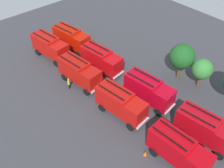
{
  "coord_description": "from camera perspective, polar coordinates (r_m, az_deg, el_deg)",
  "views": [
    {
      "loc": [
        20.5,
        -18.14,
        25.79
      ],
      "look_at": [
        0.0,
        0.0,
        1.4
      ],
      "focal_mm": 40.87,
      "sensor_mm": 36.0,
      "label": 1
    }
  ],
  "objects": [
    {
      "name": "fire_truck_1",
      "position": [
        37.93,
        -7.33,
        2.77
      ],
      "size": [
        7.43,
        3.41,
        3.88
      ],
      "rotation": [
        0.0,
        0.0,
        0.11
      ],
      "color": "#B20F0A",
      "rests_on": "ground"
    },
    {
      "name": "fire_truck_7",
      "position": [
        32.08,
        20.13,
        -9.26
      ],
      "size": [
        7.46,
        3.52,
        3.88
      ],
      "rotation": [
        0.0,
        0.0,
        0.13
      ],
      "color": "#AD0811",
      "rests_on": "ground"
    },
    {
      "name": "firefighter_2",
      "position": [
        34.97,
        22.29,
        -7.81
      ],
      "size": [
        0.48,
        0.42,
        1.64
      ],
      "rotation": [
        0.0,
        0.0,
        1.05
      ],
      "color": "black",
      "rests_on": "ground"
    },
    {
      "name": "fire_truck_5",
      "position": [
        40.12,
        -2.44,
        5.57
      ],
      "size": [
        7.44,
        3.45,
        3.88
      ],
      "rotation": [
        0.0,
        0.0,
        0.12
      ],
      "color": "#BC090E",
      "rests_on": "ground"
    },
    {
      "name": "fire_truck_2",
      "position": [
        32.93,
        1.96,
        -4.19
      ],
      "size": [
        7.44,
        3.44,
        3.88
      ],
      "rotation": [
        0.0,
        0.0,
        0.12
      ],
      "color": "#B80F0B",
      "rests_on": "ground"
    },
    {
      "name": "fire_truck_3",
      "position": [
        29.34,
        14.7,
        -14.05
      ],
      "size": [
        7.33,
        3.11,
        3.88
      ],
      "rotation": [
        0.0,
        0.0,
        0.06
      ],
      "color": "#B3050C",
      "rests_on": "ground"
    },
    {
      "name": "fire_truck_0",
      "position": [
        44.37,
        -13.69,
        8.24
      ],
      "size": [
        7.46,
        3.52,
        3.88
      ],
      "rotation": [
        0.0,
        0.0,
        0.13
      ],
      "color": "#BC0F0B",
      "rests_on": "ground"
    },
    {
      "name": "fire_truck_6",
      "position": [
        35.02,
        8.2,
        -1.27
      ],
      "size": [
        7.42,
        3.39,
        3.88
      ],
      "rotation": [
        0.0,
        0.0,
        0.11
      ],
      "color": "#B50516",
      "rests_on": "ground"
    },
    {
      "name": "traffic_cone_0",
      "position": [
        30.63,
        7.45,
        -15.12
      ],
      "size": [
        0.44,
        0.44,
        0.63
      ],
      "primitive_type": "cone",
      "color": "#F2600C",
      "rests_on": "ground"
    },
    {
      "name": "tree_0",
      "position": [
        38.95,
        15.4,
        5.94
      ],
      "size": [
        3.78,
        3.78,
        5.86
      ],
      "color": "brown",
      "rests_on": "ground"
    },
    {
      "name": "ground_plane",
      "position": [
        37.6,
        0.0,
        -1.59
      ],
      "size": [
        64.04,
        64.04,
        0.0
      ],
      "primitive_type": "plane",
      "color": "#38383D"
    },
    {
      "name": "firefighter_0",
      "position": [
        37.93,
        -9.64,
        0.19
      ],
      "size": [
        0.47,
        0.46,
        1.77
      ],
      "rotation": [
        0.0,
        0.0,
        3.95
      ],
      "color": "black",
      "rests_on": "ground"
    },
    {
      "name": "firefighter_1",
      "position": [
        34.85,
        4.78,
        -3.73
      ],
      "size": [
        0.48,
        0.44,
        1.83
      ],
      "rotation": [
        0.0,
        0.0,
        0.97
      ],
      "color": "black",
      "rests_on": "ground"
    },
    {
      "name": "tree_1",
      "position": [
        38.65,
        19.51,
        3.13
      ],
      "size": [
        3.04,
        3.04,
        4.71
      ],
      "color": "brown",
      "rests_on": "ground"
    },
    {
      "name": "fire_truck_4",
      "position": [
        45.9,
        -9.1,
        10.16
      ],
      "size": [
        7.5,
        3.67,
        3.88
      ],
      "rotation": [
        0.0,
        0.0,
        0.16
      ],
      "color": "#BB1204",
      "rests_on": "ground"
    }
  ]
}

